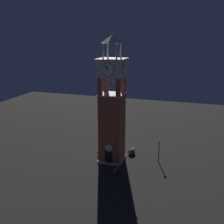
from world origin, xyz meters
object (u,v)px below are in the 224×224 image
object	(u,v)px
clock_tower	(112,112)
park_bench	(115,170)
lamp_post	(159,146)
trash_bin	(133,151)

from	to	relation	value
clock_tower	park_bench	bearing A→B (deg)	-65.82
park_bench	lamp_post	world-z (taller)	lamp_post
clock_tower	lamp_post	xyz separation A→B (m)	(6.59, 1.65, -5.01)
clock_tower	lamp_post	size ratio (longest dim) A/B	5.37
lamp_post	park_bench	bearing A→B (deg)	-131.89
park_bench	trash_bin	bearing A→B (deg)	84.84
park_bench	clock_tower	bearing A→B (deg)	114.18
clock_tower	trash_bin	size ratio (longest dim) A/B	22.66
clock_tower	trash_bin	world-z (taller)	clock_tower
trash_bin	lamp_post	bearing A→B (deg)	-22.93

